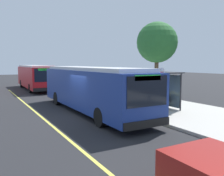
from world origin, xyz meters
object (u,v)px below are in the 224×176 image
(transit_bus_main, at_px, (90,87))
(route_sign_post, at_px, (161,86))
(transit_bus_second, at_px, (35,76))
(pedestrian_commuter, at_px, (153,98))
(waiting_bench, at_px, (158,100))

(transit_bus_main, height_order, route_sign_post, same)
(transit_bus_main, distance_m, route_sign_post, 4.82)
(transit_bus_second, distance_m, pedestrian_commuter, 19.31)
(waiting_bench, distance_m, route_sign_post, 3.40)
(pedestrian_commuter, bearing_deg, waiting_bench, 132.52)
(transit_bus_main, relative_size, transit_bus_second, 1.07)
(pedestrian_commuter, bearing_deg, transit_bus_main, -141.55)
(transit_bus_main, relative_size, route_sign_post, 4.35)
(transit_bus_main, height_order, waiting_bench, transit_bus_main)
(transit_bus_second, distance_m, waiting_bench, 18.10)
(route_sign_post, bearing_deg, waiting_bench, 142.16)
(transit_bus_second, bearing_deg, pedestrian_commuter, 8.54)
(waiting_bench, relative_size, pedestrian_commuter, 0.95)
(waiting_bench, bearing_deg, route_sign_post, -37.84)
(waiting_bench, height_order, route_sign_post, route_sign_post)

